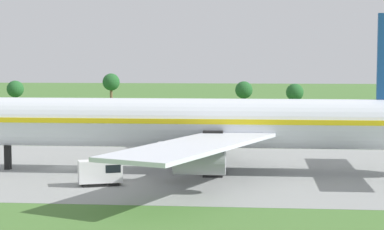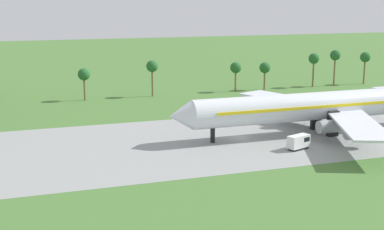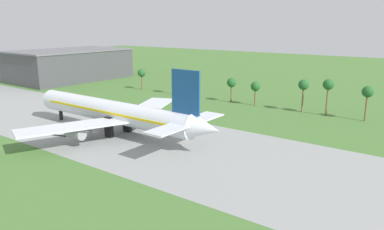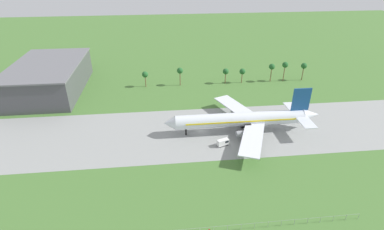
% 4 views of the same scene
% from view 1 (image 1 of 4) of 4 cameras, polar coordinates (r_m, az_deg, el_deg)
% --- Properties ---
extents(ground_plane, '(600.00, 600.00, 0.00)m').
position_cam_1_polar(ground_plane, '(92.71, -10.30, -4.30)').
color(ground_plane, '#477233').
extents(taxiway_strip, '(320.00, 44.00, 0.02)m').
position_cam_1_polar(taxiway_strip, '(92.71, -10.30, -4.29)').
color(taxiway_strip, gray).
rests_on(taxiway_strip, ground_plane).
extents(jet_airliner, '(69.63, 55.85, 19.81)m').
position_cam_1_polar(jet_airliner, '(87.01, 1.14, -0.71)').
color(jet_airliner, silver).
rests_on(jet_airliner, ground_plane).
extents(baggage_tug, '(5.25, 3.53, 2.89)m').
position_cam_1_polar(baggage_tug, '(79.23, -7.44, -4.67)').
color(baggage_tug, black).
rests_on(baggage_tug, ground_plane).
extents(palm_tree_row, '(101.21, 3.60, 12.38)m').
position_cam_1_polar(palm_tree_row, '(143.25, 7.14, 2.37)').
color(palm_tree_row, brown).
rests_on(palm_tree_row, ground_plane).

